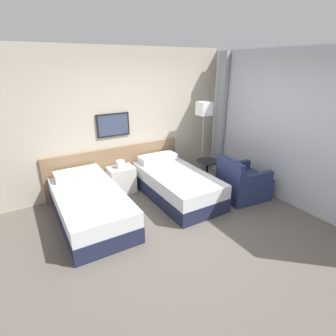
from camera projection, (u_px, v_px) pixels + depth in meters
ground_plane at (185, 229)px, 4.07m from camera, size 16.00×16.00×0.00m
wall_headboard at (129, 123)px, 5.18m from camera, size 10.00×0.10×2.70m
wall_window at (296, 130)px, 4.46m from camera, size 0.21×4.49×2.70m
bed_near_door at (90, 206)px, 4.22m from camera, size 0.98×1.92×0.64m
bed_near_window at (176, 184)px, 4.99m from camera, size 0.98×1.92×0.64m
nightstand at (122, 179)px, 5.18m from camera, size 0.50×0.37×0.66m
floor_lamp at (204, 114)px, 5.41m from camera, size 0.26×0.26×1.67m
side_table at (207, 170)px, 5.23m from camera, size 0.43×0.43×0.61m
armchair at (242, 184)px, 4.95m from camera, size 0.90×0.80×0.82m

